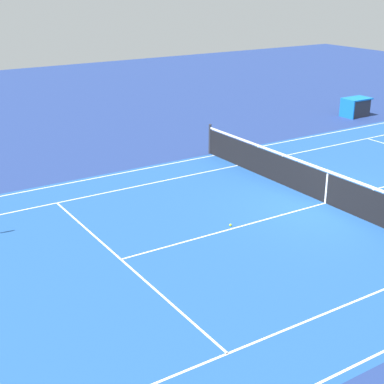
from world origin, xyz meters
name	(u,v)px	position (x,y,z in m)	size (l,w,h in m)	color
ground_plane	(325,203)	(0.00, 0.00, 0.00)	(60.00, 60.00, 0.00)	navy
court_slab	(325,203)	(0.00, 0.00, 0.00)	(24.20, 11.40, 0.00)	#1E4C93
court_line_markings	(325,203)	(0.00, 0.00, 0.00)	(23.85, 11.05, 0.01)	white
tennis_net	(327,187)	(0.00, 0.00, 0.49)	(0.10, 11.70, 1.08)	#2D2D33
tennis_ball	(230,225)	(3.22, -0.15, 0.03)	(0.07, 0.07, 0.07)	#CCE01E
equipment_cart_tarped	(356,107)	(-8.94, -7.07, 0.44)	(1.25, 0.84, 0.85)	#2D2D33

